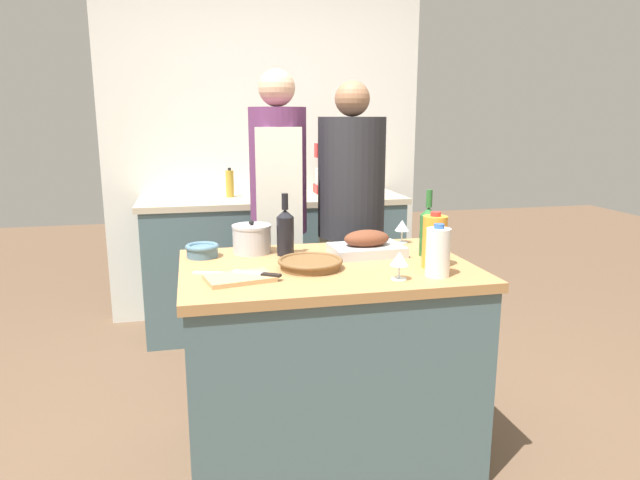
{
  "coord_description": "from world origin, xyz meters",
  "views": [
    {
      "loc": [
        -0.54,
        -2.26,
        1.48
      ],
      "look_at": [
        0.0,
        0.12,
        0.94
      ],
      "focal_mm": 32.0,
      "sensor_mm": 36.0,
      "label": 1
    }
  ],
  "objects_px": {
    "juice_jug": "(435,242)",
    "condiment_bottle_extra": "(230,184)",
    "stock_pot": "(252,239)",
    "roasting_pan": "(367,245)",
    "condiment_bottle_short": "(269,185)",
    "wicker_basket": "(310,263)",
    "milk_jug": "(438,252)",
    "knife_paring": "(258,274)",
    "person_cook_guest": "(351,216)",
    "stand_mixer": "(327,172)",
    "condiment_bottle_tall": "(363,179)",
    "person_cook_aproned": "(279,208)",
    "wine_bottle_dark": "(428,230)",
    "knife_chef": "(227,274)",
    "cutting_board": "(240,278)",
    "wine_bottle_green": "(285,231)",
    "wine_glass_left": "(399,260)",
    "mixing_bowl": "(202,250)",
    "wine_glass_right": "(402,226)"
  },
  "relations": [
    {
      "from": "juice_jug",
      "to": "condiment_bottle_extra",
      "type": "distance_m",
      "value": 1.92
    },
    {
      "from": "stock_pot",
      "to": "roasting_pan",
      "type": "bearing_deg",
      "value": -17.62
    },
    {
      "from": "condiment_bottle_short",
      "to": "juice_jug",
      "type": "bearing_deg",
      "value": -73.98
    },
    {
      "from": "roasting_pan",
      "to": "wicker_basket",
      "type": "xyz_separation_m",
      "value": [
        -0.29,
        -0.17,
        -0.02
      ]
    },
    {
      "from": "wicker_basket",
      "to": "milk_jug",
      "type": "distance_m",
      "value": 0.52
    },
    {
      "from": "stock_pot",
      "to": "knife_paring",
      "type": "distance_m",
      "value": 0.44
    },
    {
      "from": "wicker_basket",
      "to": "person_cook_guest",
      "type": "xyz_separation_m",
      "value": [
        0.42,
        0.88,
        0.03
      ]
    },
    {
      "from": "stand_mixer",
      "to": "condiment_bottle_tall",
      "type": "relative_size",
      "value": 1.82
    },
    {
      "from": "person_cook_aproned",
      "to": "condiment_bottle_short",
      "type": "bearing_deg",
      "value": 93.99
    },
    {
      "from": "wine_bottle_dark",
      "to": "knife_chef",
      "type": "relative_size",
      "value": 1.17
    },
    {
      "from": "cutting_board",
      "to": "milk_jug",
      "type": "relative_size",
      "value": 1.34
    },
    {
      "from": "roasting_pan",
      "to": "wicker_basket",
      "type": "distance_m",
      "value": 0.34
    },
    {
      "from": "roasting_pan",
      "to": "juice_jug",
      "type": "height_order",
      "value": "juice_jug"
    },
    {
      "from": "wicker_basket",
      "to": "person_cook_aproned",
      "type": "bearing_deg",
      "value": 89.23
    },
    {
      "from": "wine_bottle_green",
      "to": "wine_glass_left",
      "type": "height_order",
      "value": "wine_bottle_green"
    },
    {
      "from": "stock_pot",
      "to": "condiment_bottle_short",
      "type": "bearing_deg",
      "value": 78.54
    },
    {
      "from": "roasting_pan",
      "to": "mixing_bowl",
      "type": "height_order",
      "value": "roasting_pan"
    },
    {
      "from": "wine_glass_right",
      "to": "condiment_bottle_extra",
      "type": "relative_size",
      "value": 0.57
    },
    {
      "from": "condiment_bottle_extra",
      "to": "wine_glass_left",
      "type": "bearing_deg",
      "value": -75.23
    },
    {
      "from": "roasting_pan",
      "to": "person_cook_aproned",
      "type": "distance_m",
      "value": 0.82
    },
    {
      "from": "knife_paring",
      "to": "person_cook_aproned",
      "type": "bearing_deg",
      "value": 77.07
    },
    {
      "from": "stand_mixer",
      "to": "person_cook_aproned",
      "type": "distance_m",
      "value": 0.95
    },
    {
      "from": "condiment_bottle_short",
      "to": "wine_bottle_green",
      "type": "bearing_deg",
      "value": -94.49
    },
    {
      "from": "mixing_bowl",
      "to": "knife_paring",
      "type": "relative_size",
      "value": 0.8
    },
    {
      "from": "wine_bottle_green",
      "to": "stand_mixer",
      "type": "distance_m",
      "value": 1.6
    },
    {
      "from": "person_cook_aproned",
      "to": "condiment_bottle_tall",
      "type": "bearing_deg",
      "value": 54.59
    },
    {
      "from": "mixing_bowl",
      "to": "cutting_board",
      "type": "bearing_deg",
      "value": -72.27
    },
    {
      "from": "wine_glass_left",
      "to": "knife_paring",
      "type": "distance_m",
      "value": 0.54
    },
    {
      "from": "milk_jug",
      "to": "condiment_bottle_extra",
      "type": "xyz_separation_m",
      "value": [
        -0.67,
        1.9,
        0.07
      ]
    },
    {
      "from": "cutting_board",
      "to": "person_cook_aproned",
      "type": "height_order",
      "value": "person_cook_aproned"
    },
    {
      "from": "stock_pot",
      "to": "mixing_bowl",
      "type": "relative_size",
      "value": 1.21
    },
    {
      "from": "juice_jug",
      "to": "person_cook_guest",
      "type": "distance_m",
      "value": 0.98
    },
    {
      "from": "stock_pot",
      "to": "juice_jug",
      "type": "bearing_deg",
      "value": -30.82
    },
    {
      "from": "wicker_basket",
      "to": "condiment_bottle_extra",
      "type": "relative_size",
      "value": 1.34
    },
    {
      "from": "knife_paring",
      "to": "person_cook_guest",
      "type": "relative_size",
      "value": 0.11
    },
    {
      "from": "roasting_pan",
      "to": "stand_mixer",
      "type": "bearing_deg",
      "value": 82.91
    },
    {
      "from": "cutting_board",
      "to": "condiment_bottle_tall",
      "type": "relative_size",
      "value": 1.44
    },
    {
      "from": "mixing_bowl",
      "to": "stand_mixer",
      "type": "distance_m",
      "value": 1.73
    },
    {
      "from": "milk_jug",
      "to": "wine_bottle_dark",
      "type": "distance_m",
      "value": 0.34
    },
    {
      "from": "roasting_pan",
      "to": "milk_jug",
      "type": "bearing_deg",
      "value": -66.73
    },
    {
      "from": "person_cook_aproned",
      "to": "knife_paring",
      "type": "bearing_deg",
      "value": -96.43
    },
    {
      "from": "wine_glass_right",
      "to": "person_cook_aproned",
      "type": "bearing_deg",
      "value": 133.15
    },
    {
      "from": "wicker_basket",
      "to": "condiment_bottle_extra",
      "type": "height_order",
      "value": "condiment_bottle_extra"
    },
    {
      "from": "wine_glass_right",
      "to": "knife_paring",
      "type": "xyz_separation_m",
      "value": [
        -0.77,
        -0.48,
        -0.06
      ]
    },
    {
      "from": "cutting_board",
      "to": "stand_mixer",
      "type": "relative_size",
      "value": 0.79
    },
    {
      "from": "stock_pot",
      "to": "wine_glass_right",
      "type": "xyz_separation_m",
      "value": [
        0.74,
        0.04,
        0.02
      ]
    },
    {
      "from": "knife_paring",
      "to": "juice_jug",
      "type": "bearing_deg",
      "value": 0.97
    },
    {
      "from": "condiment_bottle_tall",
      "to": "wine_bottle_dark",
      "type": "bearing_deg",
      "value": -97.15
    },
    {
      "from": "roasting_pan",
      "to": "condiment_bottle_short",
      "type": "xyz_separation_m",
      "value": [
        -0.26,
        1.36,
        0.12
      ]
    },
    {
      "from": "condiment_bottle_extra",
      "to": "knife_paring",
      "type": "bearing_deg",
      "value": -90.62
    }
  ]
}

